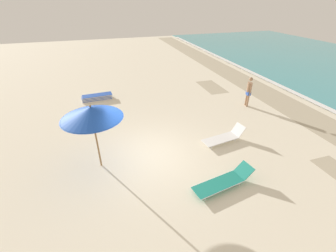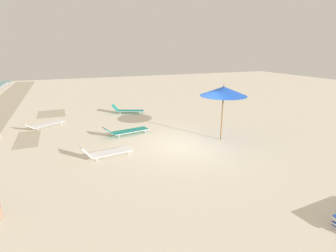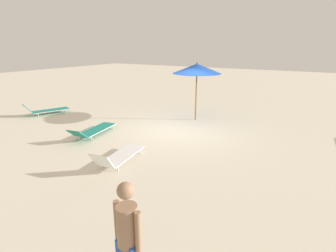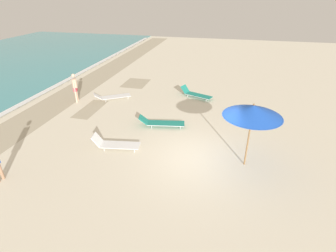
% 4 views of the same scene
% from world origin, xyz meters
% --- Properties ---
extents(ground_plane, '(60.00, 60.00, 0.16)m').
position_xyz_m(ground_plane, '(0.00, 0.01, -0.08)').
color(ground_plane, beige).
extents(beach_umbrella, '(2.14, 2.14, 2.59)m').
position_xyz_m(beach_umbrella, '(0.05, -1.76, 2.31)').
color(beach_umbrella, olive).
rests_on(beach_umbrella, ground_plane).
extents(sun_lounger_under_umbrella, '(0.99, 2.35, 0.53)m').
position_xyz_m(sun_lounger_under_umbrella, '(2.44, 2.25, 0.21)').
color(sun_lounger_under_umbrella, '#1E8475').
rests_on(sun_lounger_under_umbrella, ground_plane).
extents(sun_lounger_beside_umbrella, '(0.90, 2.07, 0.63)m').
position_xyz_m(sun_lounger_beside_umbrella, '(-0.03, 3.67, 0.22)').
color(sun_lounger_beside_umbrella, white).
rests_on(sun_lounger_beside_umbrella, ground_plane).
extents(sun_lounger_near_water_left, '(1.32, 2.14, 0.61)m').
position_xyz_m(sun_lounger_near_water_left, '(6.83, 1.14, 0.22)').
color(sun_lounger_near_water_left, '#1E8475').
rests_on(sun_lounger_near_water_left, ground_plane).
extents(sun_lounger_near_water_right, '(1.74, 2.20, 0.51)m').
position_xyz_m(sun_lounger_near_water_right, '(5.25, 6.17, 0.21)').
color(sun_lounger_near_water_right, white).
rests_on(sun_lounger_near_water_right, ground_plane).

